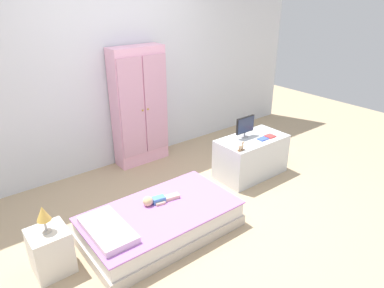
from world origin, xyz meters
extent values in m
cube|color=tan|center=(0.00, 0.00, -0.01)|extent=(10.00, 10.00, 0.02)
cube|color=silver|center=(0.00, 1.57, 1.35)|extent=(6.40, 0.05, 2.70)
cube|color=beige|center=(-0.47, -0.13, 0.06)|extent=(1.51, 0.84, 0.11)
cube|color=silver|center=(-0.47, -0.13, 0.19)|extent=(1.47, 0.80, 0.15)
cube|color=#B270C6|center=(-0.47, -0.13, 0.27)|extent=(1.50, 0.83, 0.02)
cube|color=silver|center=(-1.02, -0.13, 0.31)|extent=(0.32, 0.60, 0.06)
cube|color=#4C84C6|center=(-0.41, -0.01, 0.31)|extent=(0.14, 0.10, 0.06)
cube|color=#DBB293|center=(-0.26, -0.02, 0.29)|extent=(0.16, 0.06, 0.04)
cube|color=#DBB293|center=(-0.27, -0.05, 0.29)|extent=(0.16, 0.06, 0.04)
cube|color=#DBB293|center=(-0.40, 0.04, 0.29)|extent=(0.10, 0.04, 0.03)
cube|color=#DBB293|center=(-0.41, -0.06, 0.29)|extent=(0.10, 0.04, 0.03)
sphere|color=#DBB293|center=(-0.51, 0.01, 0.32)|extent=(0.09, 0.09, 0.09)
sphere|color=#E0C67F|center=(-0.52, 0.01, 0.32)|extent=(0.10, 0.10, 0.10)
cube|color=silver|center=(-1.48, 0.03, 0.20)|extent=(0.32, 0.32, 0.41)
cylinder|color=#B7B2AD|center=(-1.48, 0.03, 0.41)|extent=(0.09, 0.09, 0.01)
cylinder|color=#B7B2AD|center=(-1.48, 0.03, 0.47)|extent=(0.02, 0.02, 0.11)
cone|color=#E5B24C|center=(-1.48, 0.03, 0.59)|extent=(0.12, 0.12, 0.13)
cube|color=#EFADCC|center=(0.23, 1.40, 0.79)|extent=(0.72, 0.26, 1.59)
cube|color=#D298B3|center=(0.05, 1.26, 0.83)|extent=(0.34, 0.02, 1.30)
cube|color=#D298B3|center=(0.41, 1.26, 0.83)|extent=(0.34, 0.02, 1.30)
sphere|color=gold|center=(0.19, 1.24, 0.79)|extent=(0.02, 0.02, 0.02)
sphere|color=gold|center=(0.27, 1.24, 0.79)|extent=(0.02, 0.02, 0.02)
cube|color=silver|center=(1.12, 0.16, 0.26)|extent=(0.91, 0.49, 0.52)
cylinder|color=#99999E|center=(1.07, 0.25, 0.52)|extent=(0.10, 0.10, 0.01)
cylinder|color=#99999E|center=(1.07, 0.25, 0.55)|extent=(0.02, 0.02, 0.05)
cube|color=black|center=(1.07, 0.25, 0.68)|extent=(0.29, 0.02, 0.21)
cube|color=#28334C|center=(1.07, 0.23, 0.68)|extent=(0.27, 0.01, 0.19)
cube|color=#8E6642|center=(0.74, 0.00, 0.52)|extent=(0.09, 0.01, 0.01)
cube|color=#8E6642|center=(0.74, -0.02, 0.52)|extent=(0.09, 0.01, 0.01)
cube|color=#D1B289|center=(0.74, -0.01, 0.57)|extent=(0.06, 0.03, 0.03)
cylinder|color=#D1B289|center=(0.76, 0.00, 0.54)|extent=(0.01, 0.01, 0.02)
cylinder|color=#D1B289|center=(0.76, -0.02, 0.54)|extent=(0.01, 0.01, 0.02)
cylinder|color=#D1B289|center=(0.72, 0.00, 0.54)|extent=(0.01, 0.01, 0.02)
cylinder|color=#D1B289|center=(0.72, -0.02, 0.54)|extent=(0.01, 0.01, 0.02)
cylinder|color=#D1B289|center=(0.77, -0.01, 0.59)|extent=(0.02, 0.02, 0.02)
sphere|color=#D1B289|center=(0.77, -0.01, 0.61)|extent=(0.03, 0.03, 0.03)
cube|color=blue|center=(1.19, 0.05, 0.53)|extent=(0.13, 0.09, 0.01)
cube|color=#CC3838|center=(1.33, 0.05, 0.53)|extent=(0.12, 0.11, 0.02)
camera|label=1|loc=(-1.98, -2.55, 2.26)|focal=32.77mm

